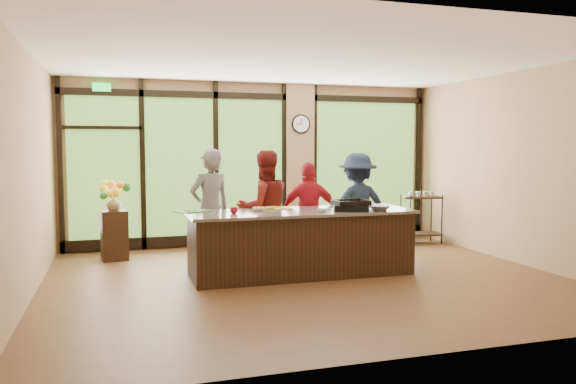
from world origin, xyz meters
TOP-DOWN VIEW (x-y plane):
  - floor at (0.00, 0.00)m, footprint 7.00×7.00m
  - ceiling at (0.00, 0.00)m, footprint 7.00×7.00m
  - back_wall at (0.00, 3.00)m, footprint 7.00×0.00m
  - left_wall at (-3.50, 0.00)m, footprint 0.00×6.00m
  - right_wall at (3.50, 0.00)m, footprint 0.00×6.00m
  - window_wall at (0.16, 2.95)m, footprint 6.90×0.12m
  - island_base at (0.00, 0.30)m, footprint 3.10×1.00m
  - countertop at (0.00, 0.30)m, footprint 3.20×1.10m
  - wall_clock at (0.85, 2.87)m, footprint 0.36×0.04m
  - cook_left at (-1.17, 1.04)m, footprint 0.76×0.62m
  - cook_midleft at (-0.36, 0.98)m, footprint 0.93×0.77m
  - cook_midright at (0.38, 1.00)m, footprint 0.98×0.55m
  - cook_right at (1.22, 1.07)m, footprint 1.12×0.65m
  - roasting_pan at (0.66, 0.05)m, footprint 0.57×0.50m
  - mixing_bowl at (1.07, -0.03)m, footprint 0.41×0.41m
  - cutting_board_left at (-1.50, 0.61)m, footprint 0.54×0.47m
  - cutting_board_center at (-0.26, 0.66)m, footprint 0.46×0.37m
  - cutting_board_right at (0.90, 0.69)m, footprint 0.48×0.43m
  - prep_bowl_near at (-0.59, 0.42)m, footprint 0.20×0.20m
  - prep_bowl_mid at (0.22, 0.05)m, footprint 0.19×0.19m
  - prep_bowl_far at (-0.38, 0.57)m, footprint 0.16×0.16m
  - red_ramekin at (-0.99, 0.20)m, footprint 0.13×0.13m
  - flower_stand at (-2.55, 2.17)m, footprint 0.44×0.44m
  - flower_vase at (-2.55, 2.17)m, footprint 0.30×0.30m
  - bar_cart at (2.98, 2.08)m, footprint 0.81×0.59m

SIDE VIEW (x-z plane):
  - floor at x=0.00m, z-range 0.00..0.00m
  - flower_stand at x=-2.55m, z-range 0.00..0.80m
  - island_base at x=0.00m, z-range 0.00..0.88m
  - bar_cart at x=2.98m, z-range 0.10..1.09m
  - cook_midright at x=0.38m, z-range 0.00..1.58m
  - cook_right at x=1.22m, z-range 0.00..1.72m
  - cook_midleft at x=-0.36m, z-range 0.00..1.77m
  - cook_left at x=-1.17m, z-range 0.00..1.79m
  - countertop at x=0.00m, z-range 0.88..0.92m
  - flower_vase at x=-2.55m, z-range 0.80..1.05m
  - cutting_board_right at x=0.90m, z-range 0.92..0.93m
  - cutting_board_center at x=-0.26m, z-range 0.92..0.93m
  - cutting_board_left at x=-1.50m, z-range 0.92..0.93m
  - prep_bowl_far at x=-0.38m, z-range 0.92..0.96m
  - prep_bowl_mid at x=0.22m, z-range 0.92..0.97m
  - prep_bowl_near at x=-0.59m, z-range 0.92..0.97m
  - mixing_bowl at x=1.07m, z-range 0.92..1.00m
  - roasting_pan at x=0.66m, z-range 0.92..1.00m
  - red_ramekin at x=-0.99m, z-range 0.92..1.01m
  - window_wall at x=0.16m, z-range -0.11..2.89m
  - back_wall at x=0.00m, z-range -2.00..5.00m
  - left_wall at x=-3.50m, z-range -1.50..4.50m
  - right_wall at x=3.50m, z-range -1.50..4.50m
  - wall_clock at x=0.85m, z-range 2.07..2.43m
  - ceiling at x=0.00m, z-range 3.00..3.00m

